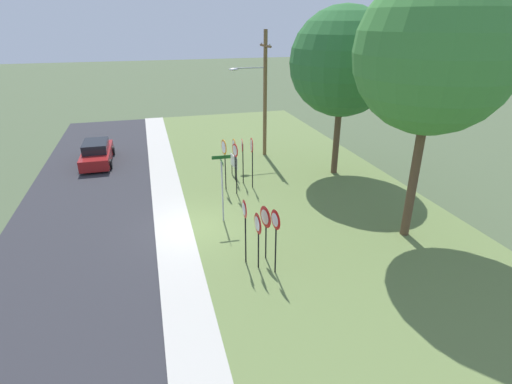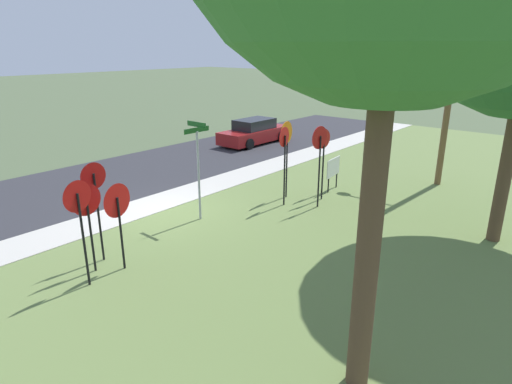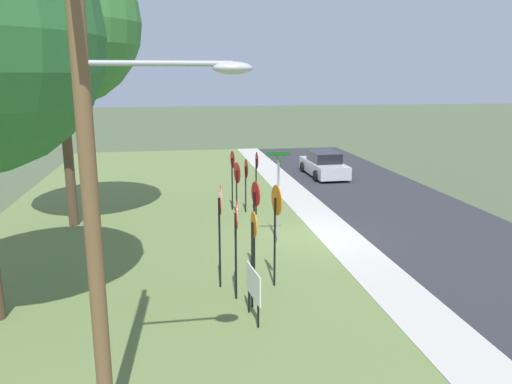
# 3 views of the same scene
# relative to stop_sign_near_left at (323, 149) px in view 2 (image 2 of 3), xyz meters

# --- Properties ---
(ground_plane) EXTENTS (160.00, 160.00, 0.00)m
(ground_plane) POSITION_rel_stop_sign_near_left_xyz_m (4.45, -3.40, -1.89)
(ground_plane) COLOR #4C5B3D
(road_asphalt) EXTENTS (44.00, 6.40, 0.01)m
(road_asphalt) POSITION_rel_stop_sign_near_left_xyz_m (4.45, -8.20, -1.88)
(road_asphalt) COLOR #2D2D33
(road_asphalt) RESTS_ON ground_plane
(sidewalk_strip) EXTENTS (44.00, 1.60, 0.06)m
(sidewalk_strip) POSITION_rel_stop_sign_near_left_xyz_m (4.45, -4.20, -1.86)
(sidewalk_strip) COLOR #BCB7AD
(sidewalk_strip) RESTS_ON ground_plane
(grass_median) EXTENTS (44.00, 12.00, 0.04)m
(grass_median) POSITION_rel_stop_sign_near_left_xyz_m (4.45, 2.60, -1.87)
(grass_median) COLOR olive
(grass_median) RESTS_ON ground_plane
(stop_sign_near_left) EXTENTS (0.69, 0.13, 2.55)m
(stop_sign_near_left) POSITION_rel_stop_sign_near_left_xyz_m (0.00, 0.00, 0.00)
(stop_sign_near_left) COLOR black
(stop_sign_near_left) RESTS_ON grass_median
(stop_sign_near_right) EXTENTS (0.76, 0.12, 2.79)m
(stop_sign_near_right) POSITION_rel_stop_sign_near_left_xyz_m (0.78, 0.33, 0.20)
(stop_sign_near_right) COLOR black
(stop_sign_near_right) RESTS_ON grass_median
(stop_sign_far_left) EXTENTS (0.67, 0.14, 2.73)m
(stop_sign_far_left) POSITION_rel_stop_sign_near_left_xyz_m (1.36, -0.69, 0.12)
(stop_sign_far_left) COLOR black
(stop_sign_far_left) RESTS_ON grass_median
(stop_sign_far_center) EXTENTS (0.79, 0.13, 2.77)m
(stop_sign_far_center) POSITION_rel_stop_sign_near_left_xyz_m (0.64, -1.12, 0.19)
(stop_sign_far_center) COLOR black
(stop_sign_far_center) RESTS_ON grass_median
(stop_sign_far_right) EXTENTS (0.63, 0.10, 2.43)m
(stop_sign_far_right) POSITION_rel_stop_sign_near_left_xyz_m (-0.54, -0.33, -0.12)
(stop_sign_far_right) COLOR black
(stop_sign_far_right) RESTS_ON grass_median
(yield_sign_near_left) EXTENTS (0.72, 0.14, 2.52)m
(yield_sign_near_left) POSITION_rel_stop_sign_near_left_xyz_m (8.59, -0.93, 0.03)
(yield_sign_near_left) COLOR black
(yield_sign_near_left) RESTS_ON grass_median
(yield_sign_near_right) EXTENTS (0.68, 0.10, 2.59)m
(yield_sign_near_right) POSITION_rel_stop_sign_near_left_xyz_m (7.69, -1.80, 0.08)
(yield_sign_near_right) COLOR black
(yield_sign_near_right) RESTS_ON grass_median
(yield_sign_far_left) EXTENTS (0.82, 0.19, 2.20)m
(yield_sign_far_left) POSITION_rel_stop_sign_near_left_xyz_m (7.61, -1.00, -0.23)
(yield_sign_far_left) COLOR black
(yield_sign_far_left) RESTS_ON grass_median
(yield_sign_far_right) EXTENTS (0.78, 0.11, 2.24)m
(yield_sign_far_right) POSITION_rel_stop_sign_near_left_xyz_m (8.14, -1.44, -0.19)
(yield_sign_far_right) COLOR black
(yield_sign_far_right) RESTS_ON grass_median
(street_name_post) EXTENTS (0.96, 0.82, 3.11)m
(street_name_post) POSITION_rel_stop_sign_near_left_xyz_m (4.14, -1.92, -0.00)
(street_name_post) COLOR #9EA0A8
(street_name_post) RESTS_ON grass_median
(utility_pole) EXTENTS (2.10, 2.43, 7.89)m
(utility_pole) POSITION_rel_stop_sign_near_left_xyz_m (-4.54, 2.46, 2.44)
(utility_pole) COLOR brown
(utility_pole) RESTS_ON grass_median
(notice_board) EXTENTS (1.10, 0.16, 1.25)m
(notice_board) POSITION_rel_stop_sign_near_left_xyz_m (-1.19, -0.22, -1.01)
(notice_board) COLOR black
(notice_board) RESTS_ON grass_median
(parked_hatchback_near) EXTENTS (4.57, 1.92, 1.39)m
(parked_hatchback_near) POSITION_rel_stop_sign_near_left_xyz_m (-5.91, -8.13, -1.24)
(parked_hatchback_near) COLOR maroon
(parked_hatchback_near) RESTS_ON road_asphalt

